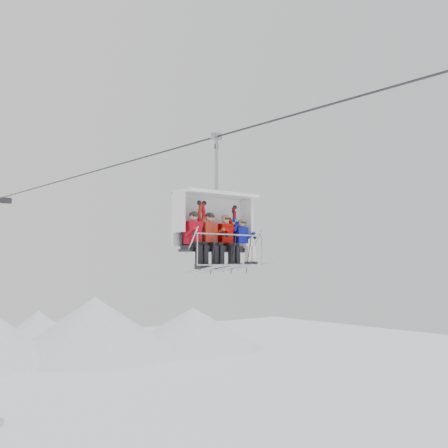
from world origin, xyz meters
TOP-DOWN VIEW (x-y plane):
  - haul_cable at (0.00, 0.00)m, footprint 0.06×50.00m
  - chairlift_carrier at (0.00, 0.50)m, footprint 2.62×1.17m
  - skier_far_left at (-0.91, 0.19)m, footprint 0.45×1.69m
  - skier_center_left at (-0.33, 0.19)m, footprint 0.45×1.69m
  - skier_center_right at (0.27, 0.19)m, footprint 0.43×1.69m
  - skier_far_right at (0.91, 0.18)m, footprint 0.39×1.69m

SIDE VIEW (x-z plane):
  - skier_far_right at x=0.91m, z-range 9.41..10.97m
  - skier_center_right at x=0.27m, z-range 9.38..11.09m
  - skier_far_left at x=-0.91m, z-range 9.37..11.13m
  - skier_center_left at x=-0.33m, z-range 9.37..11.13m
  - chairlift_carrier at x=0.00m, z-range 8.74..12.72m
  - haul_cable at x=0.00m, z-range 13.27..13.33m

